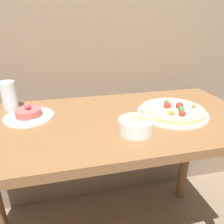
% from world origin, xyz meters
% --- Properties ---
extents(dining_table, '(1.31, 0.62, 0.79)m').
position_xyz_m(dining_table, '(0.00, 0.31, 0.66)').
color(dining_table, brown).
rests_on(dining_table, ground_plane).
extents(pizza_plate, '(0.31, 0.31, 0.06)m').
position_xyz_m(pizza_plate, '(0.30, 0.29, 0.80)').
color(pizza_plate, white).
rests_on(pizza_plate, dining_table).
extents(tartare_plate, '(0.21, 0.21, 0.07)m').
position_xyz_m(tartare_plate, '(-0.32, 0.40, 0.80)').
color(tartare_plate, white).
rests_on(tartare_plate, dining_table).
extents(small_bowl, '(0.13, 0.13, 0.07)m').
position_xyz_m(small_bowl, '(0.09, 0.17, 0.82)').
color(small_bowl, white).
rests_on(small_bowl, dining_table).
extents(drinking_glass, '(0.07, 0.07, 0.13)m').
position_xyz_m(drinking_glass, '(-0.41, 0.53, 0.85)').
color(drinking_glass, silver).
rests_on(drinking_glass, dining_table).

